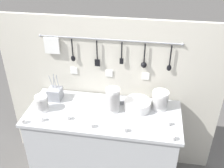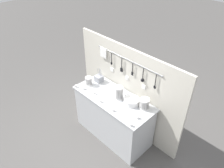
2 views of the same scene
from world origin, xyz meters
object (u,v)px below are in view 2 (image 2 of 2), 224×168
at_px(cup_edge_near, 101,101).
at_px(cup_mid_row, 113,110).
at_px(bowl_stack_back_corner, 119,93).
at_px(steel_mixing_bowl, 127,95).
at_px(bowl_stack_short_front, 144,104).
at_px(cup_by_caddy, 131,125).
at_px(bowl_stack_wide_centre, 89,81).
at_px(cup_back_right, 76,86).
at_px(plate_stack, 132,101).
at_px(cutlery_caddy, 99,79).
at_px(cup_edge_far, 95,93).
at_px(cup_centre, 138,117).
at_px(cup_back_left, 84,88).

height_order(cup_edge_near, cup_mid_row, same).
xyz_separation_m(bowl_stack_back_corner, steel_mixing_bowl, (0.06, 0.15, -0.10)).
bearing_deg(steel_mixing_bowl, bowl_stack_short_front, -4.57).
xyz_separation_m(steel_mixing_bowl, cup_by_caddy, (0.48, -0.46, 0.00)).
distance_m(bowl_stack_wide_centre, cup_back_right, 0.24).
relative_size(plate_stack, cutlery_caddy, 0.90).
height_order(plate_stack, cup_mid_row, plate_stack).
bearing_deg(cup_edge_near, plate_stack, 41.67).
height_order(cup_edge_far, cup_by_caddy, same).
xyz_separation_m(cup_edge_far, cup_back_right, (-0.37, -0.11, 0.00)).
height_order(bowl_stack_back_corner, cutlery_caddy, cutlery_caddy).
bearing_deg(bowl_stack_back_corner, cup_centre, -14.37).
height_order(plate_stack, cup_back_left, plate_stack).
xyz_separation_m(plate_stack, cup_mid_row, (-0.08, -0.33, -0.03)).
height_order(cup_edge_far, cup_mid_row, same).
height_order(cup_mid_row, cup_back_right, same).
bearing_deg(bowl_stack_back_corner, cup_by_caddy, -29.93).
relative_size(plate_stack, cup_edge_near, 5.62).
bearing_deg(bowl_stack_wide_centre, cup_edge_near, -18.40).
height_order(bowl_stack_short_front, cup_centre, bowl_stack_short_front).
bearing_deg(plate_stack, bowl_stack_wide_centre, -169.94).
bearing_deg(cutlery_caddy, cup_back_right, -110.17).
height_order(cup_edge_near, cup_edge_far, same).
bearing_deg(cup_by_caddy, bowl_stack_short_front, 104.74).
xyz_separation_m(bowl_stack_short_front, plate_stack, (-0.20, -0.06, -0.04)).
distance_m(cup_edge_near, cup_back_left, 0.45).
distance_m(plate_stack, cup_edge_far, 0.65).
relative_size(cup_mid_row, cup_back_left, 1.00).
xyz_separation_m(cup_edge_near, cup_by_caddy, (0.68, -0.04, 0.00)).
relative_size(bowl_stack_back_corner, cup_edge_far, 5.38).
relative_size(cup_mid_row, cup_back_right, 1.00).
height_order(steel_mixing_bowl, cup_edge_far, cup_edge_far).
height_order(cutlery_caddy, cup_edge_far, cutlery_caddy).
height_order(bowl_stack_back_corner, cup_back_right, bowl_stack_back_corner).
xyz_separation_m(steel_mixing_bowl, cup_back_right, (-0.79, -0.46, 0.00)).
distance_m(bowl_stack_back_corner, cup_back_right, 0.81).
xyz_separation_m(steel_mixing_bowl, cup_centre, (0.45, -0.27, 0.00)).
relative_size(bowl_stack_back_corner, cup_by_caddy, 5.38).
bearing_deg(bowl_stack_back_corner, cup_edge_far, -151.93).
height_order(cup_edge_near, cup_back_left, same).
relative_size(steel_mixing_bowl, cup_mid_row, 2.37).
distance_m(bowl_stack_back_corner, cup_centre, 0.53).
distance_m(cutlery_caddy, cup_back_right, 0.43).
distance_m(bowl_stack_wide_centre, cutlery_caddy, 0.20).
bearing_deg(cutlery_caddy, bowl_stack_short_front, 1.19).
xyz_separation_m(plate_stack, cup_back_left, (-0.81, -0.31, -0.03)).
bearing_deg(bowl_stack_short_front, steel_mixing_bowl, 175.43).
bearing_deg(cup_centre, bowl_stack_back_corner, 165.63).
distance_m(steel_mixing_bowl, cup_back_right, 0.92).
distance_m(bowl_stack_short_front, cup_edge_far, 0.86).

